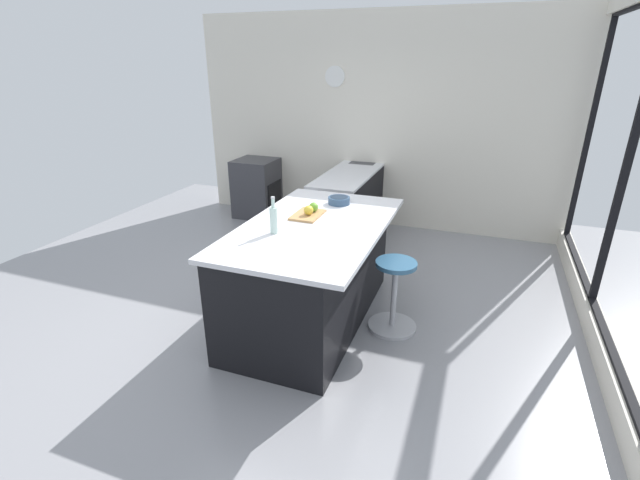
{
  "coord_description": "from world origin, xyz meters",
  "views": [
    {
      "loc": [
        3.36,
        1.52,
        2.29
      ],
      "look_at": [
        -0.04,
        0.26,
        0.81
      ],
      "focal_mm": 25.07,
      "sensor_mm": 36.0,
      "label": 1
    }
  ],
  "objects_px": {
    "oven_range": "(257,188)",
    "stool_by_window": "(394,297)",
    "water_bottle": "(274,219)",
    "cutting_board": "(308,215)",
    "apple_green": "(314,207)",
    "fruit_bowl": "(339,200)",
    "apple_yellow": "(309,210)",
    "kitchen_island": "(310,272)"
  },
  "relations": [
    {
      "from": "oven_range",
      "to": "cutting_board",
      "type": "xyz_separation_m",
      "value": [
        2.33,
        1.79,
        0.52
      ]
    },
    {
      "from": "apple_green",
      "to": "oven_range",
      "type": "bearing_deg",
      "value": -141.08
    },
    {
      "from": "cutting_board",
      "to": "apple_green",
      "type": "xyz_separation_m",
      "value": [
        -0.08,
        0.03,
        0.05
      ]
    },
    {
      "from": "oven_range",
      "to": "apple_green",
      "type": "xyz_separation_m",
      "value": [
        2.24,
        1.81,
        0.58
      ]
    },
    {
      "from": "stool_by_window",
      "to": "apple_green",
      "type": "bearing_deg",
      "value": -101.34
    },
    {
      "from": "oven_range",
      "to": "cutting_board",
      "type": "bearing_deg",
      "value": 37.49
    },
    {
      "from": "apple_yellow",
      "to": "stool_by_window",
      "type": "bearing_deg",
      "value": 85.81
    },
    {
      "from": "stool_by_window",
      "to": "kitchen_island",
      "type": "bearing_deg",
      "value": -82.7
    },
    {
      "from": "cutting_board",
      "to": "apple_yellow",
      "type": "xyz_separation_m",
      "value": [
        0.02,
        0.02,
        0.05
      ]
    },
    {
      "from": "oven_range",
      "to": "stool_by_window",
      "type": "bearing_deg",
      "value": 47.61
    },
    {
      "from": "fruit_bowl",
      "to": "apple_yellow",
      "type": "bearing_deg",
      "value": -16.18
    },
    {
      "from": "apple_green",
      "to": "fruit_bowl",
      "type": "xyz_separation_m",
      "value": [
        -0.37,
        0.13,
        -0.02
      ]
    },
    {
      "from": "cutting_board",
      "to": "apple_green",
      "type": "distance_m",
      "value": 0.1
    },
    {
      "from": "cutting_board",
      "to": "apple_yellow",
      "type": "distance_m",
      "value": 0.06
    },
    {
      "from": "water_bottle",
      "to": "fruit_bowl",
      "type": "relative_size",
      "value": 1.45
    },
    {
      "from": "kitchen_island",
      "to": "water_bottle",
      "type": "height_order",
      "value": "water_bottle"
    },
    {
      "from": "kitchen_island",
      "to": "apple_yellow",
      "type": "xyz_separation_m",
      "value": [
        -0.16,
        -0.07,
        0.53
      ]
    },
    {
      "from": "oven_range",
      "to": "apple_yellow",
      "type": "bearing_deg",
      "value": 37.51
    },
    {
      "from": "apple_yellow",
      "to": "fruit_bowl",
      "type": "relative_size",
      "value": 0.4
    },
    {
      "from": "stool_by_window",
      "to": "water_bottle",
      "type": "xyz_separation_m",
      "value": [
        0.42,
        -0.95,
        0.76
      ]
    },
    {
      "from": "stool_by_window",
      "to": "water_bottle",
      "type": "distance_m",
      "value": 1.29
    },
    {
      "from": "apple_green",
      "to": "apple_yellow",
      "type": "height_order",
      "value": "same"
    },
    {
      "from": "stool_by_window",
      "to": "water_bottle",
      "type": "relative_size",
      "value": 2.12
    },
    {
      "from": "stool_by_window",
      "to": "cutting_board",
      "type": "distance_m",
      "value": 1.08
    },
    {
      "from": "kitchen_island",
      "to": "apple_yellow",
      "type": "distance_m",
      "value": 0.56
    },
    {
      "from": "cutting_board",
      "to": "apple_green",
      "type": "bearing_deg",
      "value": 161.75
    },
    {
      "from": "oven_range",
      "to": "kitchen_island",
      "type": "xyz_separation_m",
      "value": [
        2.51,
        1.88,
        0.04
      ]
    },
    {
      "from": "kitchen_island",
      "to": "apple_green",
      "type": "relative_size",
      "value": 23.25
    },
    {
      "from": "cutting_board",
      "to": "fruit_bowl",
      "type": "xyz_separation_m",
      "value": [
        -0.45,
        0.15,
        0.03
      ]
    },
    {
      "from": "kitchen_island",
      "to": "stool_by_window",
      "type": "xyz_separation_m",
      "value": [
        -0.1,
        0.77,
        -0.17
      ]
    },
    {
      "from": "oven_range",
      "to": "fruit_bowl",
      "type": "bearing_deg",
      "value": 45.91
    },
    {
      "from": "stool_by_window",
      "to": "fruit_bowl",
      "type": "bearing_deg",
      "value": -127.17
    },
    {
      "from": "apple_yellow",
      "to": "fruit_bowl",
      "type": "xyz_separation_m",
      "value": [
        -0.47,
        0.14,
        -0.02
      ]
    },
    {
      "from": "cutting_board",
      "to": "water_bottle",
      "type": "xyz_separation_m",
      "value": [
        0.5,
        -0.1,
        0.11
      ]
    },
    {
      "from": "stool_by_window",
      "to": "apple_yellow",
      "type": "relative_size",
      "value": 7.59
    },
    {
      "from": "cutting_board",
      "to": "water_bottle",
      "type": "distance_m",
      "value": 0.52
    },
    {
      "from": "oven_range",
      "to": "stool_by_window",
      "type": "height_order",
      "value": "oven_range"
    },
    {
      "from": "water_bottle",
      "to": "fruit_bowl",
      "type": "xyz_separation_m",
      "value": [
        -0.95,
        0.25,
        -0.08
      ]
    },
    {
      "from": "water_bottle",
      "to": "oven_range",
      "type": "bearing_deg",
      "value": -149.15
    },
    {
      "from": "oven_range",
      "to": "cutting_board",
      "type": "distance_m",
      "value": 2.98
    },
    {
      "from": "kitchen_island",
      "to": "stool_by_window",
      "type": "distance_m",
      "value": 0.79
    },
    {
      "from": "kitchen_island",
      "to": "water_bottle",
      "type": "xyz_separation_m",
      "value": [
        0.32,
        -0.19,
        0.59
      ]
    }
  ]
}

